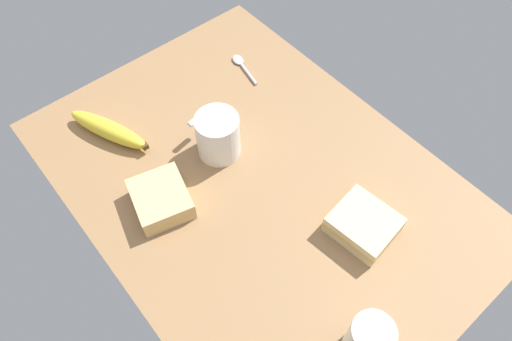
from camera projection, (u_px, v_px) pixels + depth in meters
tabletop at (256, 182)px, 94.28cm from camera, size 90.00×64.00×2.00cm
coffee_mug_black at (218, 135)px, 93.17cm from camera, size 11.23×8.80×9.90cm
sandwich_main at (363, 225)px, 85.28cm from camera, size 12.41×11.44×4.40cm
sandwich_side at (161, 199)px, 88.31cm from camera, size 13.27×12.48×4.40cm
banana at (109, 130)px, 97.93cm from camera, size 19.64×11.06×3.99cm
spoon at (242, 65)px, 111.02cm from camera, size 11.02×3.69×0.80cm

